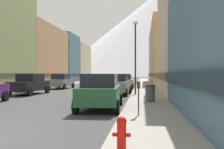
% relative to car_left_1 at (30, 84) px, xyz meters
% --- Properties ---
extents(sidewalk_left, '(2.50, 100.00, 0.15)m').
position_rel_car_left_1_xyz_m(sidewalk_left, '(-2.45, 20.86, -0.82)').
color(sidewalk_left, gray).
rests_on(sidewalk_left, ground).
extents(sidewalk_right, '(2.50, 100.00, 0.15)m').
position_rel_car_left_1_xyz_m(sidewalk_right, '(10.05, 20.86, -0.82)').
color(sidewalk_right, gray).
rests_on(sidewalk_right, ground).
extents(storefront_left_2, '(6.30, 13.38, 9.21)m').
position_rel_car_left_1_xyz_m(storefront_left_2, '(-6.70, 16.53, 3.54)').
color(storefront_left_2, tan).
rests_on(storefront_left_2, ground).
extents(storefront_left_3, '(8.41, 8.07, 9.71)m').
position_rel_car_left_1_xyz_m(storefront_left_3, '(-7.76, 27.84, 3.79)').
color(storefront_left_3, slate).
rests_on(storefront_left_3, ground).
extents(storefront_left_4, '(8.53, 11.04, 8.91)m').
position_rel_car_left_1_xyz_m(storefront_left_4, '(-7.82, 37.65, 3.40)').
color(storefront_left_4, beige).
rests_on(storefront_left_4, ground).
extents(storefront_right_1, '(7.15, 10.56, 10.21)m').
position_rel_car_left_1_xyz_m(storefront_right_1, '(14.72, 0.97, 4.04)').
color(storefront_right_1, beige).
rests_on(storefront_right_1, ground).
extents(storefront_right_2, '(8.12, 9.34, 7.56)m').
position_rel_car_left_1_xyz_m(storefront_right_2, '(15.21, 11.07, 2.74)').
color(storefront_right_2, '#D8B259').
rests_on(storefront_right_2, ground).
extents(storefront_right_3, '(7.92, 9.95, 10.96)m').
position_rel_car_left_1_xyz_m(storefront_right_3, '(15.11, 21.28, 4.40)').
color(storefront_right_3, tan).
rests_on(storefront_right_3, ground).
extents(storefront_right_4, '(10.01, 13.54, 10.71)m').
position_rel_car_left_1_xyz_m(storefront_right_4, '(16.15, 33.54, 4.28)').
color(storefront_right_4, '#99A5B2').
rests_on(storefront_right_4, ground).
extents(car_left_1, '(2.19, 4.46, 1.78)m').
position_rel_car_left_1_xyz_m(car_left_1, '(0.00, 0.00, 0.00)').
color(car_left_1, black).
rests_on(car_left_1, ground).
extents(car_left_2, '(2.15, 4.44, 1.78)m').
position_rel_car_left_1_xyz_m(car_left_2, '(-0.00, 8.40, 0.00)').
color(car_left_2, slate).
rests_on(car_left_2, ground).
extents(car_right_0, '(2.23, 4.48, 1.78)m').
position_rel_car_left_1_xyz_m(car_right_0, '(7.60, -7.95, 0.00)').
color(car_right_0, '#265933').
rests_on(car_right_0, ground).
extents(car_right_1, '(2.24, 4.48, 1.78)m').
position_rel_car_left_1_xyz_m(car_right_1, '(7.60, 0.60, 0.00)').
color(car_right_1, slate).
rests_on(car_right_1, ground).
extents(car_right_2, '(2.06, 4.40, 1.78)m').
position_rel_car_left_1_xyz_m(car_right_2, '(7.60, 8.53, 0.00)').
color(car_right_2, slate).
rests_on(car_right_2, ground).
extents(fire_hydrant_near, '(0.40, 0.22, 0.70)m').
position_rel_car_left_1_xyz_m(fire_hydrant_near, '(9.25, -14.88, -0.37)').
color(fire_hydrant_near, red).
rests_on(fire_hydrant_near, sidewalk_right).
extents(parking_meter_near, '(0.14, 0.10, 1.33)m').
position_rel_car_left_1_xyz_m(parking_meter_near, '(9.55, -10.57, 0.11)').
color(parking_meter_near, '#595960').
rests_on(parking_meter_near, sidewalk_right).
extents(trash_bin_right, '(0.59, 0.59, 0.98)m').
position_rel_car_left_1_xyz_m(trash_bin_right, '(10.15, -5.69, -0.26)').
color(trash_bin_right, '#4C5156').
rests_on(trash_bin_right, sidewalk_right).
extents(streetlamp_right, '(0.36, 0.36, 5.86)m').
position_rel_car_left_1_xyz_m(streetlamp_right, '(9.15, -0.65, 3.09)').
color(streetlamp_right, black).
rests_on(streetlamp_right, sidewalk_right).
extents(mountain_backdrop, '(225.30, 225.30, 92.14)m').
position_rel_car_left_1_xyz_m(mountain_backdrop, '(30.31, 245.86, 45.17)').
color(mountain_backdrop, silver).
rests_on(mountain_backdrop, ground).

